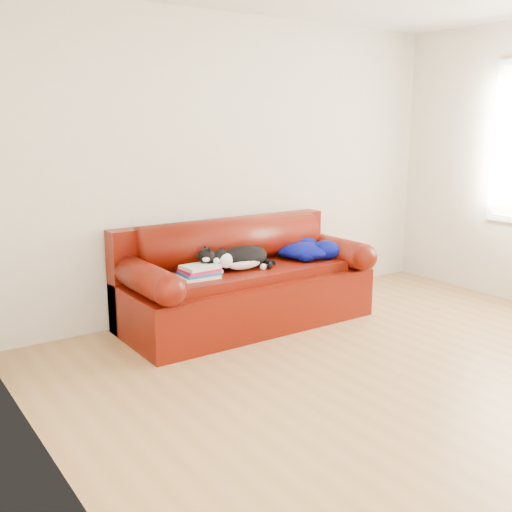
{
  "coord_description": "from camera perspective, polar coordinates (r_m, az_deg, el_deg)",
  "views": [
    {
      "loc": [
        -2.96,
        -2.57,
        1.67
      ],
      "look_at": [
        -0.26,
        1.35,
        0.62
      ],
      "focal_mm": 42.0,
      "sensor_mm": 36.0,
      "label": 1
    }
  ],
  "objects": [
    {
      "name": "blanket",
      "position": [
        5.34,
        4.92,
        0.59
      ],
      "size": [
        0.58,
        0.57,
        0.17
      ],
      "rotation": [
        0.0,
        0.0,
        -0.35
      ],
      "color": "#020445",
      "rests_on": "sofa_base"
    },
    {
      "name": "ground",
      "position": [
        4.26,
        13.5,
        -10.97
      ],
      "size": [
        4.5,
        4.5,
        0.0
      ],
      "primitive_type": "plane",
      "color": "olive",
      "rests_on": "ground"
    },
    {
      "name": "room_shell",
      "position": [
        4.02,
        15.76,
        11.97
      ],
      "size": [
        4.52,
        4.02,
        2.61
      ],
      "color": "beige",
      "rests_on": "ground"
    },
    {
      "name": "cat",
      "position": [
        4.9,
        -1.33,
        -0.24
      ],
      "size": [
        0.67,
        0.28,
        0.24
      ],
      "rotation": [
        0.0,
        0.0,
        0.05
      ],
      "color": "black",
      "rests_on": "sofa_base"
    },
    {
      "name": "sofa_back",
      "position": [
        5.21,
        -2.42,
        -0.03
      ],
      "size": [
        2.1,
        1.01,
        0.88
      ],
      "color": "#420E02",
      "rests_on": "ground"
    },
    {
      "name": "sofa_base",
      "position": [
        5.09,
        -0.92,
        -3.87
      ],
      "size": [
        2.1,
        0.9,
        0.5
      ],
      "color": "#420E02",
      "rests_on": "ground"
    },
    {
      "name": "book_stack",
      "position": [
        4.66,
        -5.43,
        -1.51
      ],
      "size": [
        0.31,
        0.25,
        0.1
      ],
      "rotation": [
        0.0,
        0.0,
        -0.0
      ],
      "color": "beige",
      "rests_on": "sofa_base"
    }
  ]
}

